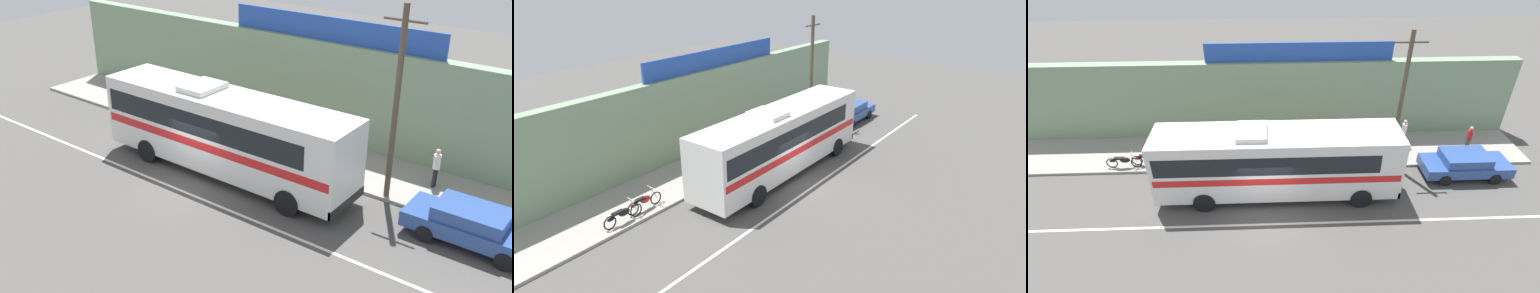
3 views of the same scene
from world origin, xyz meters
The scene contains 12 objects.
ground_plane centered at (0.00, 0.00, 0.00)m, with size 70.00×70.00×0.00m, color #4F4C49.
sidewalk_slab centered at (0.00, 5.20, 0.07)m, with size 30.00×3.60×0.14m, color gray.
storefront_facade centered at (0.00, 7.35, 2.40)m, with size 30.00×0.70×4.80m, color gray.
storefront_billboard centered at (2.01, 7.35, 5.35)m, with size 10.74×0.12×1.10m, color #234CAD.
road_center_stripe centered at (0.00, -0.80, 0.00)m, with size 30.00×0.14×0.01m, color silver.
intercity_bus centered at (0.49, 1.46, 2.07)m, with size 11.76×2.64×3.78m.
parked_car centered at (10.63, 2.58, 0.74)m, with size 4.58×1.91×1.37m.
utility_pole centered at (6.98, 3.67, 4.02)m, with size 1.60×0.22×7.49m.
motorcycle_purple centered at (-6.54, 4.01, 0.57)m, with size 1.90×0.56×0.94m.
motorcycle_orange centered at (-7.83, 3.82, 0.57)m, with size 1.95×0.56×0.94m.
pedestrian_far_left centered at (11.75, 4.69, 1.08)m, with size 0.30×0.48×1.62m.
pedestrian_near_shop centered at (8.18, 5.52, 1.10)m, with size 0.30×0.48×1.66m.
Camera 2 is at (-17.47, -11.31, 10.51)m, focal length 31.61 mm.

